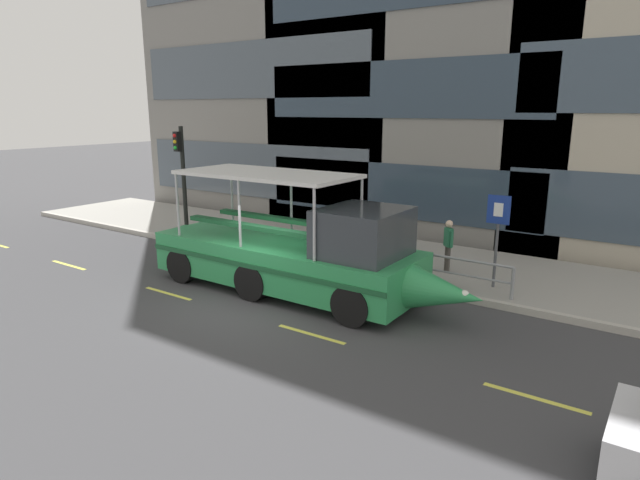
{
  "coord_description": "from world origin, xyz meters",
  "views": [
    {
      "loc": [
        8.84,
        -9.93,
        4.92
      ],
      "look_at": [
        0.55,
        2.17,
        1.3
      ],
      "focal_mm": 29.99,
      "sensor_mm": 36.0,
      "label": 1
    }
  ],
  "objects": [
    {
      "name": "pedestrian_near_bow",
      "position": [
        3.34,
        4.79,
        1.13
      ],
      "size": [
        0.35,
        0.33,
        1.57
      ],
      "color": "#47423D",
      "rests_on": "sidewalk"
    },
    {
      "name": "traffic_light_pole",
      "position": [
        -6.77,
        3.68,
        2.67
      ],
      "size": [
        0.24,
        0.46,
        4.1
      ],
      "color": "black",
      "rests_on": "sidewalk"
    },
    {
      "name": "sidewalk",
      "position": [
        0.0,
        5.6,
        0.09
      ],
      "size": [
        32.0,
        4.8,
        0.18
      ],
      "primitive_type": "cube",
      "color": "#99968E",
      "rests_on": "ground_plane"
    },
    {
      "name": "lane_centreline",
      "position": [
        -0.0,
        -0.88,
        0.0
      ],
      "size": [
        25.8,
        0.12,
        0.01
      ],
      "color": "#DBD64C",
      "rests_on": "ground_plane"
    },
    {
      "name": "curb_guardrail",
      "position": [
        -0.06,
        3.45,
        0.78
      ],
      "size": [
        11.4,
        0.09,
        0.88
      ],
      "color": "gray",
      "rests_on": "sidewalk"
    },
    {
      "name": "curb_edge",
      "position": [
        0.0,
        3.11,
        0.09
      ],
      "size": [
        32.0,
        0.18,
        0.18
      ],
      "primitive_type": "cube",
      "color": "#B2ADA3",
      "rests_on": "ground_plane"
    },
    {
      "name": "parking_sign",
      "position": [
        4.91,
        4.16,
        1.9
      ],
      "size": [
        0.6,
        0.12,
        2.53
      ],
      "color": "#4C4F54",
      "rests_on": "sidewalk"
    },
    {
      "name": "pedestrian_mid_left",
      "position": [
        0.82,
        4.73,
        1.13
      ],
      "size": [
        0.22,
        0.45,
        1.57
      ],
      "color": "#47423D",
      "rests_on": "sidewalk"
    },
    {
      "name": "ground_plane",
      "position": [
        0.0,
        0.0,
        0.0
      ],
      "size": [
        120.0,
        120.0,
        0.0
      ],
      "primitive_type": "plane",
      "color": "#3D3D3F"
    },
    {
      "name": "duck_tour_boat",
      "position": [
        0.6,
        1.18,
        1.08
      ],
      "size": [
        9.55,
        2.59,
        3.24
      ],
      "color": "#2D9351",
      "rests_on": "ground_plane"
    }
  ]
}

